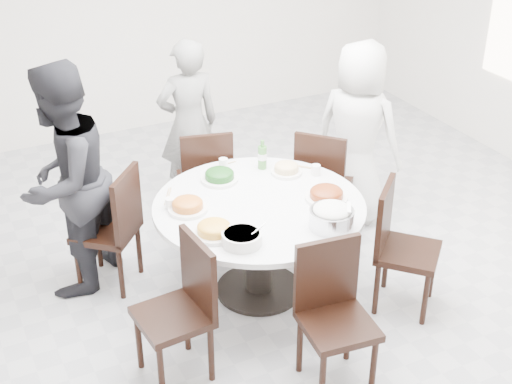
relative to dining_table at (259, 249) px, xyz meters
name	(u,v)px	position (x,y,z in m)	size (l,w,h in m)	color
floor	(276,256)	(0.33, 0.35, -0.38)	(6.00, 6.00, 0.01)	#B3B4B8
wall_back	(145,1)	(0.33, 3.35, 1.02)	(6.00, 0.01, 2.80)	white
dining_table	(259,249)	(0.00, 0.00, 0.00)	(1.50, 1.50, 0.75)	white
chair_ne	(325,179)	(0.89, 0.56, 0.10)	(0.42, 0.42, 0.95)	black
chair_n	(204,178)	(0.00, 1.02, 0.10)	(0.42, 0.42, 0.95)	black
chair_nw	(106,228)	(-0.96, 0.60, 0.10)	(0.42, 0.42, 0.95)	black
chair_sw	(172,314)	(-0.87, -0.56, 0.10)	(0.42, 0.42, 0.95)	black
chair_s	(338,322)	(0.00, -1.07, 0.10)	(0.42, 0.42, 0.95)	black
chair_se	(409,250)	(0.87, -0.61, 0.10)	(0.42, 0.42, 0.95)	black
diner_right	(358,133)	(1.24, 0.65, 0.42)	(0.77, 0.50, 1.58)	white
diner_middle	(189,124)	(0.06, 1.51, 0.39)	(0.56, 0.36, 1.52)	black
diner_left	(65,181)	(-1.19, 0.71, 0.50)	(0.85, 0.66, 1.74)	black
dish_greens	(220,177)	(-0.11, 0.44, 0.41)	(0.28, 0.28, 0.07)	white
dish_pale	(286,170)	(0.39, 0.32, 0.41)	(0.24, 0.24, 0.06)	white
dish_orange	(188,206)	(-0.48, 0.13, 0.41)	(0.27, 0.27, 0.07)	white
dish_redbrown	(326,195)	(0.45, -0.16, 0.41)	(0.30, 0.30, 0.08)	white
dish_tofu	(214,230)	(-0.44, -0.24, 0.41)	(0.29, 0.29, 0.07)	white
rice_bowl	(331,219)	(0.29, -0.49, 0.44)	(0.30, 0.30, 0.13)	silver
soup_bowl	(242,238)	(-0.33, -0.41, 0.41)	(0.26, 0.26, 0.08)	white
beverage_bottle	(262,154)	(0.27, 0.49, 0.49)	(0.07, 0.07, 0.23)	#3C7D32
tea_cups	(223,166)	(-0.02, 0.59, 0.42)	(0.07, 0.07, 0.08)	white
chopsticks	(221,164)	(0.01, 0.69, 0.38)	(0.24, 0.04, 0.01)	tan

